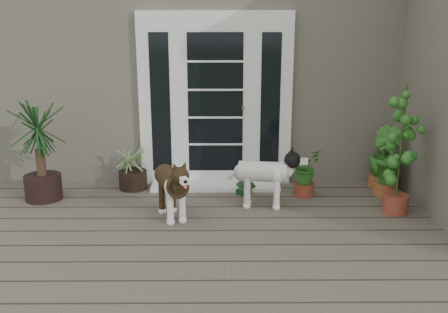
{
  "coord_description": "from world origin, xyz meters",
  "views": [
    {
      "loc": [
        -0.14,
        -3.48,
        2.12
      ],
      "look_at": [
        -0.1,
        1.75,
        0.7
      ],
      "focal_mm": 39.42,
      "sensor_mm": 36.0,
      "label": 1
    }
  ],
  "objects": [
    {
      "name": "deck",
      "position": [
        0.0,
        0.4,
        0.06
      ],
      "size": [
        6.2,
        4.6,
        0.12
      ],
      "primitive_type": "cube",
      "color": "#6B5B4C",
      "rests_on": "ground"
    },
    {
      "name": "house_main",
      "position": [
        0.0,
        4.65,
        1.55
      ],
      "size": [
        7.4,
        4.0,
        3.1
      ],
      "primitive_type": "cube",
      "color": "#665E54",
      "rests_on": "ground"
    },
    {
      "name": "door_unit",
      "position": [
        -0.2,
        2.6,
        1.19
      ],
      "size": [
        1.9,
        0.14,
        2.15
      ],
      "primitive_type": "cube",
      "color": "white",
      "rests_on": "deck"
    },
    {
      "name": "door_step",
      "position": [
        -0.2,
        2.4,
        0.14
      ],
      "size": [
        1.6,
        0.4,
        0.05
      ],
      "primitive_type": "cube",
      "color": "white",
      "rests_on": "deck"
    },
    {
      "name": "brindle_dog",
      "position": [
        -0.65,
        1.4,
        0.42
      ],
      "size": [
        0.56,
        0.79,
        0.6
      ],
      "primitive_type": null,
      "rotation": [
        0.0,
        0.0,
        3.53
      ],
      "color": "#3B2915",
      "rests_on": "deck"
    },
    {
      "name": "white_dog",
      "position": [
        0.33,
        1.72,
        0.42
      ],
      "size": [
        0.76,
        0.41,
        0.6
      ],
      "primitive_type": null,
      "rotation": [
        0.0,
        0.0,
        -1.71
      ],
      "color": "white",
      "rests_on": "deck"
    },
    {
      "name": "spider_plant",
      "position": [
        -1.23,
        2.36,
        0.43
      ],
      "size": [
        0.65,
        0.65,
        0.62
      ],
      "primitive_type": null,
      "rotation": [
        0.0,
        0.0,
        -0.13
      ],
      "color": "#98BE75",
      "rests_on": "deck"
    },
    {
      "name": "yucca",
      "position": [
        -2.22,
        1.99,
        0.7
      ],
      "size": [
        1.03,
        1.03,
        1.16
      ],
      "primitive_type": null,
      "rotation": [
        0.0,
        0.0,
        -0.35
      ],
      "color": "black",
      "rests_on": "deck"
    },
    {
      "name": "herb_a",
      "position": [
        0.86,
        2.09,
        0.36
      ],
      "size": [
        0.54,
        0.54,
        0.48
      ],
      "primitive_type": "imported",
      "rotation": [
        0.0,
        0.0,
        0.78
      ],
      "color": "#1C631F",
      "rests_on": "deck"
    },
    {
      "name": "herb_b",
      "position": [
        1.83,
        2.1,
        0.43
      ],
      "size": [
        0.55,
        0.55,
        0.62
      ],
      "primitive_type": "imported",
      "rotation": [
        0.0,
        0.0,
        2.02
      ],
      "color": "#1B611D",
      "rests_on": "deck"
    },
    {
      "name": "herb_c",
      "position": [
        1.88,
        2.4,
        0.41
      ],
      "size": [
        0.39,
        0.39,
        0.58
      ],
      "primitive_type": "imported",
      "rotation": [
        0.0,
        0.0,
        4.76
      ],
      "color": "#1A5B1B",
      "rests_on": "deck"
    },
    {
      "name": "sapling",
      "position": [
        1.77,
        1.54,
        0.85
      ],
      "size": [
        0.46,
        0.46,
        1.46
      ],
      "primitive_type": null,
      "rotation": [
        0.0,
        0.0,
        -0.08
      ],
      "color": "#295A19",
      "rests_on": "deck"
    },
    {
      "name": "clog_left",
      "position": [
        0.14,
        2.23,
        0.16
      ],
      "size": [
        0.21,
        0.32,
        0.09
      ],
      "primitive_type": null,
      "rotation": [
        0.0,
        0.0,
        0.28
      ],
      "color": "black",
      "rests_on": "deck"
    },
    {
      "name": "clog_right",
      "position": [
        0.17,
        2.19,
        0.17
      ],
      "size": [
        0.31,
        0.34,
        0.09
      ],
      "primitive_type": null,
      "rotation": [
        0.0,
        0.0,
        -0.66
      ],
      "color": "black",
      "rests_on": "deck"
    }
  ]
}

